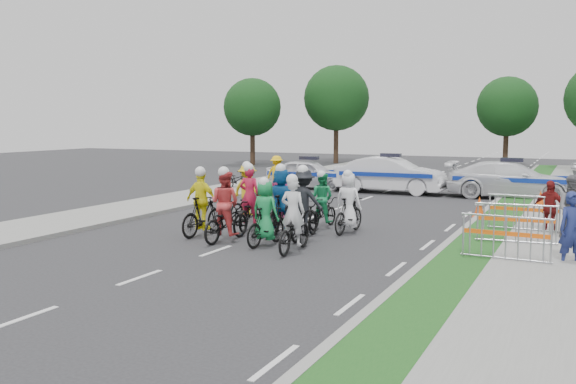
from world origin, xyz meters
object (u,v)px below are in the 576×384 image
at_px(rider_2, 226,214).
at_px(tree_0, 252,107).
at_px(police_car_2, 511,180).
at_px(rider_9, 280,202).
at_px(rider_10, 248,198).
at_px(spectator_2, 549,208).
at_px(spectator_1, 574,210).
at_px(spectator_0, 573,229).
at_px(tree_4, 507,107).
at_px(marshal_hiviz, 277,173).
at_px(cone_0, 479,207).
at_px(rider_5, 282,205).
at_px(police_car_1, 390,175).
at_px(rider_3, 202,209).
at_px(rider_1, 266,219).
at_px(rider_6, 250,207).
at_px(rider_8, 322,206).
at_px(barrier_0, 506,240).
at_px(parked_bike, 237,180).
at_px(tree_3, 336,98).
at_px(rider_0, 294,226).
at_px(rider_7, 348,209).
at_px(barrier_1, 516,226).
at_px(cone_1, 540,200).
at_px(police_car_0, 309,174).
at_px(rider_4, 304,210).

height_order(rider_2, tree_0, tree_0).
bearing_deg(police_car_2, rider_9, 147.61).
distance_m(rider_10, spectator_2, 9.07).
relative_size(rider_9, spectator_1, 0.96).
distance_m(spectator_0, tree_4, 32.70).
xyz_separation_m(rider_10, police_car_2, (7.07, 9.93, 0.02)).
bearing_deg(marshal_hiviz, cone_0, 163.88).
relative_size(police_car_2, spectator_0, 3.13).
distance_m(rider_5, police_car_1, 11.51).
height_order(spectator_2, cone_0, spectator_2).
bearing_deg(marshal_hiviz, rider_5, 125.21).
height_order(rider_3, spectator_2, rider_3).
xyz_separation_m(spectator_0, cone_0, (-3.00, 6.77, -0.50)).
height_order(rider_1, rider_6, rider_6).
xyz_separation_m(rider_2, rider_9, (0.03, 3.32, -0.07)).
height_order(rider_8, tree_4, tree_4).
height_order(rider_10, police_car_1, rider_10).
bearing_deg(barrier_0, rider_6, 166.60).
height_order(rider_5, spectator_0, rider_5).
xyz_separation_m(rider_8, parked_bike, (-7.55, 8.10, -0.19)).
relative_size(tree_3, tree_4, 1.17).
relative_size(police_car_2, marshal_hiviz, 3.26).
bearing_deg(rider_3, rider_5, -142.46).
height_order(rider_0, rider_7, rider_0).
bearing_deg(barrier_0, barrier_1, 90.00).
relative_size(parked_bike, tree_0, 0.28).
bearing_deg(tree_0, barrier_1, -49.58).
height_order(rider_0, parked_bike, rider_0).
relative_size(spectator_2, tree_3, 0.21).
distance_m(spectator_1, tree_0, 32.19).
distance_m(cone_0, cone_1, 3.48).
distance_m(rider_1, rider_5, 1.79).
bearing_deg(tree_0, police_car_0, -52.65).
height_order(police_car_1, parked_bike, police_car_1).
relative_size(spectator_1, barrier_1, 0.91).
bearing_deg(barrier_0, cone_0, 102.95).
bearing_deg(rider_8, rider_0, 105.78).
bearing_deg(marshal_hiviz, barrier_1, 148.95).
xyz_separation_m(rider_0, rider_10, (-3.42, 3.91, 0.11)).
distance_m(rider_4, parked_bike, 12.67).
relative_size(rider_0, spectator_1, 1.06).
height_order(rider_0, marshal_hiviz, rider_0).
bearing_deg(spectator_2, cone_0, 148.74).
distance_m(rider_10, tree_3, 28.62).
xyz_separation_m(rider_10, police_car_0, (-2.07, 9.85, -0.05)).
height_order(rider_3, police_car_0, rider_3).
height_order(rider_6, rider_7, rider_6).
xyz_separation_m(spectator_0, barrier_1, (-1.35, 1.83, -0.28)).
distance_m(rider_0, rider_3, 3.36).
bearing_deg(rider_1, barrier_1, -149.42).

